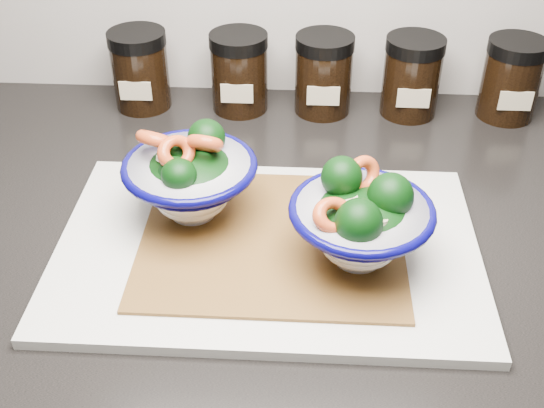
# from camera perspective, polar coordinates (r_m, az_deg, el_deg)

# --- Properties ---
(countertop) EXTENTS (3.50, 0.60, 0.04)m
(countertop) POSITION_cam_1_polar(r_m,az_deg,el_deg) (0.81, 0.81, -1.39)
(countertop) COLOR black
(countertop) RESTS_ON cabinet
(cutting_board) EXTENTS (0.45, 0.30, 0.01)m
(cutting_board) POSITION_cam_1_polar(r_m,az_deg,el_deg) (0.73, -0.37, -3.72)
(cutting_board) COLOR silver
(cutting_board) RESTS_ON countertop
(bamboo_mat) EXTENTS (0.28, 0.24, 0.00)m
(bamboo_mat) POSITION_cam_1_polar(r_m,az_deg,el_deg) (0.73, 0.00, -2.88)
(bamboo_mat) COLOR brown
(bamboo_mat) RESTS_ON cutting_board
(bowl_left) EXTENTS (0.15, 0.15, 0.11)m
(bowl_left) POSITION_cam_1_polar(r_m,az_deg,el_deg) (0.75, -6.88, 2.18)
(bowl_left) COLOR white
(bowl_left) RESTS_ON bamboo_mat
(bowl_right) EXTENTS (0.15, 0.15, 0.11)m
(bowl_right) POSITION_cam_1_polar(r_m,az_deg,el_deg) (0.68, 7.43, -1.54)
(bowl_right) COLOR white
(bowl_right) RESTS_ON bamboo_mat
(spice_jar_a) EXTENTS (0.08, 0.08, 0.11)m
(spice_jar_a) POSITION_cam_1_polar(r_m,az_deg,el_deg) (1.01, -10.97, 10.98)
(spice_jar_a) COLOR black
(spice_jar_a) RESTS_ON countertop
(spice_jar_b) EXTENTS (0.08, 0.08, 0.11)m
(spice_jar_b) POSITION_cam_1_polar(r_m,az_deg,el_deg) (0.98, -2.75, 10.97)
(spice_jar_b) COLOR black
(spice_jar_b) RESTS_ON countertop
(spice_jar_c) EXTENTS (0.08, 0.08, 0.11)m
(spice_jar_c) POSITION_cam_1_polar(r_m,az_deg,el_deg) (0.98, 4.33, 10.78)
(spice_jar_c) COLOR black
(spice_jar_c) RESTS_ON countertop
(spice_jar_d) EXTENTS (0.08, 0.08, 0.11)m
(spice_jar_d) POSITION_cam_1_polar(r_m,az_deg,el_deg) (0.99, 11.61, 10.42)
(spice_jar_d) COLOR black
(spice_jar_d) RESTS_ON countertop
(spice_jar_e) EXTENTS (0.08, 0.08, 0.11)m
(spice_jar_e) POSITION_cam_1_polar(r_m,az_deg,el_deg) (1.02, 19.39, 9.85)
(spice_jar_e) COLOR black
(spice_jar_e) RESTS_ON countertop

